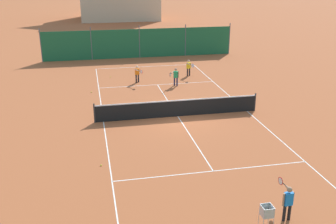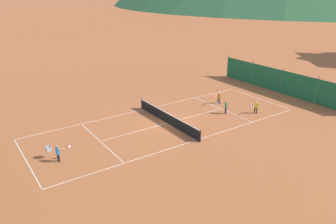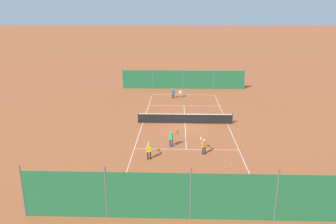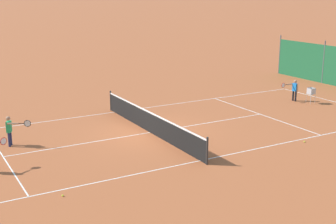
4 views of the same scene
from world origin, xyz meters
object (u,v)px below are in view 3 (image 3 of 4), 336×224
at_px(player_near_baseline, 171,138).
at_px(tennis_ball_by_net_left, 232,164).
at_px(tennis_ball_near_corner, 224,109).
at_px(tennis_net, 185,118).
at_px(player_far_service, 173,93).
at_px(tennis_ball_mid_court, 165,154).
at_px(player_far_baseline, 149,150).
at_px(player_near_service, 204,145).
at_px(tennis_ball_by_net_right, 243,145).
at_px(ball_hopper, 180,92).

xyz_separation_m(player_near_baseline, tennis_ball_by_net_left, (-4.30, 3.22, -0.70)).
bearing_deg(tennis_ball_by_net_left, player_near_baseline, -36.79).
relative_size(player_near_baseline, tennis_ball_near_corner, 19.13).
bearing_deg(tennis_net, player_far_service, -82.44).
bearing_deg(player_far_service, tennis_ball_near_corner, 139.36).
distance_m(player_far_service, tennis_ball_mid_court, 17.44).
height_order(player_far_service, tennis_ball_by_net_left, player_far_service).
distance_m(tennis_ball_by_net_left, tennis_ball_near_corner, 14.15).
bearing_deg(tennis_ball_near_corner, tennis_net, 48.43).
height_order(tennis_ball_mid_court, tennis_ball_near_corner, same).
relative_size(player_far_baseline, tennis_ball_near_corner, 18.88).
distance_m(player_near_service, tennis_ball_by_net_left, 2.66).
relative_size(tennis_net, tennis_ball_by_net_left, 139.09).
xyz_separation_m(tennis_net, player_near_service, (-1.29, 7.25, 0.22)).
bearing_deg(tennis_ball_mid_court, tennis_ball_by_net_left, 161.18).
xyz_separation_m(player_near_baseline, tennis_ball_near_corner, (-5.64, -10.86, -0.70)).
distance_m(player_far_baseline, player_far_service, 18.31).
relative_size(player_far_baseline, tennis_ball_mid_court, 18.88).
bearing_deg(tennis_net, player_near_service, 100.10).
xyz_separation_m(tennis_net, player_far_baseline, (2.77, 8.26, 0.23)).
height_order(tennis_ball_by_net_right, tennis_ball_by_net_left, same).
distance_m(tennis_ball_near_corner, ball_hopper, 7.29).
distance_m(tennis_ball_by_net_right, tennis_ball_near_corner, 10.50).
bearing_deg(tennis_ball_by_net_left, player_far_baseline, -7.71).
bearing_deg(player_far_baseline, tennis_ball_by_net_right, -159.27).
distance_m(tennis_net, tennis_ball_near_corner, 6.73).
relative_size(player_near_baseline, tennis_ball_by_net_right, 19.13).
distance_m(player_near_baseline, tennis_ball_mid_court, 1.80).
height_order(player_far_baseline, tennis_ball_by_net_right, player_far_baseline).
xyz_separation_m(player_near_service, player_far_baseline, (4.06, 1.01, 0.01)).
bearing_deg(player_near_service, tennis_ball_by_net_left, 135.37).
bearing_deg(tennis_ball_mid_court, player_near_service, -176.46).
bearing_deg(tennis_ball_near_corner, player_near_baseline, 62.57).
bearing_deg(player_near_baseline, tennis_ball_mid_court, 73.56).
distance_m(player_far_service, tennis_ball_near_corner, 7.65).
distance_m(tennis_ball_by_net_left, tennis_ball_mid_court, 5.04).
xyz_separation_m(player_far_baseline, player_near_baseline, (-1.59, -2.42, 0.01)).
height_order(player_near_service, tennis_ball_mid_court, player_near_service).
relative_size(player_near_service, tennis_ball_by_net_right, 18.59).
xyz_separation_m(player_far_service, ball_hopper, (-0.90, -0.42, -0.07)).
height_order(player_far_baseline, tennis_ball_near_corner, player_far_baseline).
bearing_deg(tennis_ball_by_net_right, tennis_net, -49.90).
relative_size(player_far_service, tennis_ball_near_corner, 18.77).
bearing_deg(tennis_ball_near_corner, ball_hopper, -47.78).
distance_m(player_near_service, player_far_service, 17.43).
bearing_deg(tennis_net, tennis_ball_near_corner, -131.57).
bearing_deg(tennis_net, player_far_baseline, 71.48).
bearing_deg(tennis_net, tennis_ball_mid_court, 77.48).
height_order(player_far_baseline, tennis_ball_mid_court, player_far_baseline).
height_order(tennis_net, player_far_baseline, player_far_baseline).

